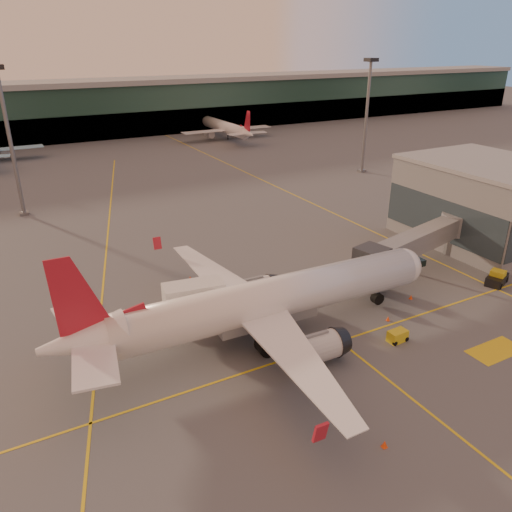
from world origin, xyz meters
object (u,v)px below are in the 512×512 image
main_airplane (262,303)px  gpu_cart (398,336)px  pushback_tug (497,278)px  catering_truck (195,301)px

main_airplane → gpu_cart: (12.19, -7.42, -3.61)m
main_airplane → pushback_tug: bearing=-4.2°
pushback_tug → gpu_cart: bearing=170.0°
catering_truck → gpu_cart: bearing=-28.9°
catering_truck → gpu_cart: (17.37, -13.30, -2.29)m
catering_truck → pushback_tug: bearing=-5.1°
pushback_tug → main_airplane: bearing=153.3°
main_airplane → catering_truck: (-5.18, 5.88, -1.33)m
main_airplane → pushback_tug: 33.47m
main_airplane → pushback_tug: main_airplane is taller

